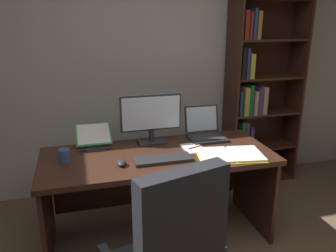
% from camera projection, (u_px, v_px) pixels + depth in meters
% --- Properties ---
extents(wall_back, '(5.36, 0.12, 2.89)m').
position_uv_depth(wall_back, '(140.00, 47.00, 3.34)').
color(wall_back, '#B2ADA3').
rests_on(wall_back, ground).
extents(desk, '(1.75, 0.74, 0.74)m').
position_uv_depth(desk, '(156.00, 173.00, 2.74)').
color(desk, '#381E14').
rests_on(desk, ground).
extents(bookshelf, '(0.76, 0.32, 2.27)m').
position_uv_depth(bookshelf, '(257.00, 80.00, 3.52)').
color(bookshelf, '#381E14').
rests_on(bookshelf, ground).
extents(monitor, '(0.50, 0.16, 0.40)m').
position_uv_depth(monitor, '(151.00, 119.00, 2.77)').
color(monitor, '#232326').
rests_on(monitor, desk).
extents(laptop, '(0.30, 0.31, 0.25)m').
position_uv_depth(laptop, '(205.00, 131.00, 2.94)').
color(laptop, '#232326').
rests_on(laptop, desk).
extents(keyboard, '(0.42, 0.15, 0.02)m').
position_uv_depth(keyboard, '(163.00, 159.00, 2.47)').
color(keyboard, '#232326').
rests_on(keyboard, desk).
extents(computer_mouse, '(0.06, 0.10, 0.04)m').
position_uv_depth(computer_mouse, '(121.00, 163.00, 2.40)').
color(computer_mouse, '#232326').
rests_on(computer_mouse, desk).
extents(reading_stand_with_book, '(0.28, 0.28, 0.15)m').
position_uv_depth(reading_stand_with_book, '(94.00, 137.00, 2.76)').
color(reading_stand_with_book, '#232326').
rests_on(reading_stand_with_book, desk).
extents(open_binder, '(0.53, 0.38, 0.02)m').
position_uv_depth(open_binder, '(230.00, 155.00, 2.55)').
color(open_binder, yellow).
rests_on(open_binder, desk).
extents(notepad, '(0.16, 0.22, 0.01)m').
position_uv_depth(notepad, '(193.00, 148.00, 2.70)').
color(notepad, white).
rests_on(notepad, desk).
extents(pen, '(0.13, 0.06, 0.01)m').
position_uv_depth(pen, '(196.00, 147.00, 2.71)').
color(pen, maroon).
rests_on(pen, notepad).
extents(coffee_mug, '(0.08, 0.08, 0.10)m').
position_uv_depth(coffee_mug, '(64.00, 156.00, 2.43)').
color(coffee_mug, '#334C7A').
rests_on(coffee_mug, desk).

